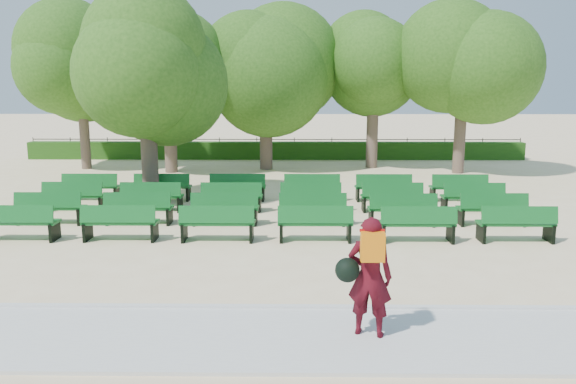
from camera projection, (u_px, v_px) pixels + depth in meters
name	position (u px, v px, depth m)	size (l,w,h in m)	color
ground	(259.00, 223.00, 15.90)	(120.00, 120.00, 0.00)	beige
paving	(229.00, 338.00, 8.63)	(30.00, 2.20, 0.06)	silver
curb	(236.00, 308.00, 9.76)	(30.00, 0.12, 0.10)	silver
hedge	(275.00, 151.00, 29.57)	(26.00, 0.70, 0.90)	#225014
fence	(276.00, 158.00, 30.04)	(26.00, 0.10, 1.02)	black
tree_line	(272.00, 170.00, 25.72)	(21.80, 6.80, 7.04)	#32611A
bench_array	(271.00, 214.00, 16.59)	(1.90, 0.69, 1.18)	#105E21
tree_among	(146.00, 73.00, 17.68)	(4.83, 4.83, 6.44)	brown
person	(368.00, 275.00, 8.52)	(0.93, 0.62, 1.87)	#440912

